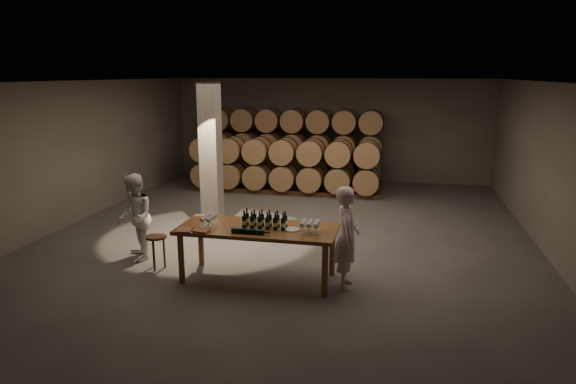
% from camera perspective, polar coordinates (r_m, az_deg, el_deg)
% --- Properties ---
extents(room, '(12.00, 12.00, 12.00)m').
position_cam_1_polar(room, '(11.34, -8.57, 3.99)').
color(room, '#4F4D4A').
rests_on(room, ground).
extents(tasting_table, '(2.60, 1.10, 0.90)m').
position_cam_1_polar(tasting_table, '(8.47, -3.37, -4.59)').
color(tasting_table, brown).
rests_on(tasting_table, ground).
extents(barrel_stack_back, '(5.48, 0.95, 2.31)m').
position_cam_1_polar(barrel_stack_back, '(15.93, 0.70, 5.27)').
color(barrel_stack_back, '#54311D').
rests_on(barrel_stack_back, ground).
extents(barrel_stack_front, '(5.48, 0.95, 1.57)m').
position_cam_1_polar(barrel_stack_front, '(14.63, -0.40, 3.10)').
color(barrel_stack_front, '#54311D').
rests_on(barrel_stack_front, ground).
extents(bottle_cluster, '(0.72, 0.22, 0.30)m').
position_cam_1_polar(bottle_cluster, '(8.36, -2.60, -3.30)').
color(bottle_cluster, black).
rests_on(bottle_cluster, tasting_table).
extents(lying_bottles, '(0.63, 0.08, 0.08)m').
position_cam_1_polar(lying_bottles, '(8.09, -4.40, -4.37)').
color(lying_bottles, black).
rests_on(lying_bottles, tasting_table).
extents(glass_cluster_left, '(0.19, 0.41, 0.17)m').
position_cam_1_polar(glass_cluster_left, '(8.62, -8.80, -2.82)').
color(glass_cluster_left, silver).
rests_on(glass_cluster_left, tasting_table).
extents(glass_cluster_right, '(0.31, 0.31, 0.19)m').
position_cam_1_polar(glass_cluster_right, '(8.15, 2.47, -3.53)').
color(glass_cluster_right, silver).
rests_on(glass_cluster_right, tasting_table).
extents(plate, '(0.25, 0.25, 0.01)m').
position_cam_1_polar(plate, '(8.27, 0.44, -4.19)').
color(plate, silver).
rests_on(plate, tasting_table).
extents(notebook_near, '(0.26, 0.22, 0.03)m').
position_cam_1_polar(notebook_near, '(8.29, -9.57, -4.28)').
color(notebook_near, brown).
rests_on(notebook_near, tasting_table).
extents(notebook_corner, '(0.27, 0.32, 0.02)m').
position_cam_1_polar(notebook_corner, '(8.40, -11.41, -4.15)').
color(notebook_corner, brown).
rests_on(notebook_corner, tasting_table).
extents(pen, '(0.13, 0.03, 0.01)m').
position_cam_1_polar(pen, '(8.27, -9.39, -4.40)').
color(pen, black).
rests_on(pen, tasting_table).
extents(stool, '(0.36, 0.36, 0.60)m').
position_cam_1_polar(stool, '(9.28, -14.40, -5.38)').
color(stool, '#54311D').
rests_on(stool, ground).
extents(person_man, '(0.48, 0.66, 1.66)m').
position_cam_1_polar(person_man, '(8.19, 6.55, -5.05)').
color(person_man, silver).
rests_on(person_man, ground).
extents(person_woman, '(0.95, 0.99, 1.60)m').
position_cam_1_polar(person_woman, '(9.74, -16.66, -2.73)').
color(person_woman, white).
rests_on(person_woman, ground).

